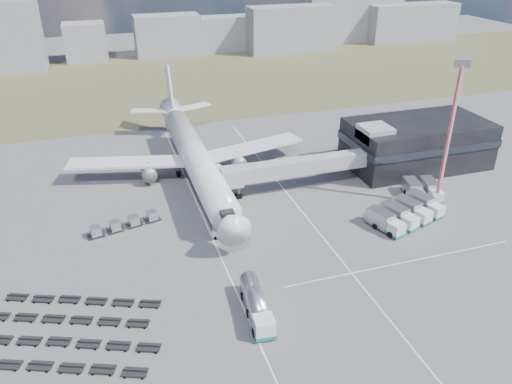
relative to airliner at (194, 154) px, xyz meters
name	(u,v)px	position (x,y,z in m)	size (l,w,h in m)	color
ground	(237,263)	(0.00, -32.38, -5.29)	(420.00, 420.00, 0.00)	#565659
grass_strip	(150,83)	(0.00, 77.62, -5.29)	(420.00, 90.00, 0.01)	brown
lane_markings	(288,242)	(9.77, -29.38, -5.29)	(47.12, 110.00, 0.01)	silver
terminal	(416,143)	(47.77, -8.41, -0.04)	(30.40, 16.40, 11.00)	black
jet_bridge	(286,169)	(15.90, -11.95, -0.24)	(30.30, 3.80, 7.05)	#939399
airliner	(194,154)	(0.00, 0.00, 0.00)	(51.59, 64.53, 17.62)	silver
skyline	(179,33)	(17.62, 116.71, 4.03)	(302.19, 25.60, 25.39)	gray
fuel_tanker	(257,305)	(-0.68, -44.78, -3.54)	(3.64, 11.02, 3.50)	silver
pushback_tug	(223,233)	(-0.21, -24.38, -4.51)	(3.51, 1.97, 1.56)	silver
catering_truck	(219,178)	(3.96, -4.92, -3.71)	(3.62, 7.05, 3.09)	silver
service_trucks_near	(406,213)	(32.39, -29.16, -3.70)	(14.80, 10.94, 2.94)	silver
service_trucks_far	(422,190)	(40.52, -22.34, -3.74)	(7.35, 8.23, 2.86)	silver
uld_row	(125,223)	(-15.88, -16.63, -4.22)	(12.90, 4.71, 1.78)	black
baggage_dollies	(46,356)	(-27.54, -44.30, -4.95)	(31.16, 29.29, 0.69)	black
floodlight_mast	(449,137)	(41.57, -25.64, 8.44)	(2.58, 2.12, 27.40)	red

